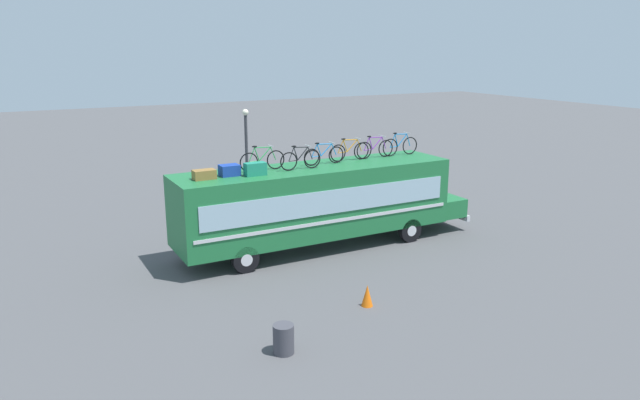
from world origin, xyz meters
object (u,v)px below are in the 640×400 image
rooftop_bicycle_2 (300,159)px  rooftop_bicycle_6 (400,146)px  rooftop_bicycle_5 (375,149)px  luggage_bag_3 (255,169)px  luggage_bag_1 (204,175)px  rooftop_bicycle_1 (262,160)px  rooftop_bicycle_3 (324,155)px  street_lamp (247,152)px  bus (320,201)px  traffic_cone (367,296)px  trash_bin (284,339)px  rooftop_bicycle_4 (350,151)px  luggage_bag_2 (229,170)px

rooftop_bicycle_2 → rooftop_bicycle_6: rooftop_bicycle_6 is taller
rooftop_bicycle_5 → luggage_bag_3: bearing=-171.7°
rooftop_bicycle_5 → rooftop_bicycle_6: rooftop_bicycle_6 is taller
luggage_bag_1 → rooftop_bicycle_1: size_ratio=0.43×
rooftop_bicycle_3 → street_lamp: street_lamp is taller
bus → street_lamp: (-0.44, 6.27, 0.94)m
traffic_cone → street_lamp: (0.89, 11.71, 2.47)m
luggage_bag_3 → rooftop_bicycle_2: bearing=5.1°
rooftop_bicycle_3 → rooftop_bicycle_6: rooftop_bicycle_6 is taller
luggage_bag_3 → rooftop_bicycle_2: size_ratio=0.46×
luggage_bag_1 → trash_bin: bearing=-92.0°
bus → rooftop_bicycle_2: (-0.91, -0.21, 1.71)m
traffic_cone → rooftop_bicycle_6: bearing=47.8°
rooftop_bicycle_5 → street_lamp: 6.71m
luggage_bag_1 → rooftop_bicycle_3: bearing=4.0°
rooftop_bicycle_5 → rooftop_bicycle_1: bearing=-178.3°
rooftop_bicycle_1 → rooftop_bicycle_4: 3.76m
luggage_bag_3 → street_lamp: size_ratio=0.16×
luggage_bag_1 → traffic_cone: (3.16, -5.33, -3.02)m
rooftop_bicycle_5 → rooftop_bicycle_6: size_ratio=1.01×
luggage_bag_3 → rooftop_bicycle_5: (5.49, 0.80, 0.16)m
luggage_bag_3 → rooftop_bicycle_6: 6.78m
bus → traffic_cone: bus is taller
rooftop_bicycle_1 → trash_bin: size_ratio=2.27×
rooftop_bicycle_6 → street_lamp: 7.37m
luggage_bag_3 → rooftop_bicycle_2: 1.85m
rooftop_bicycle_6 → bus: bearing=-173.8°
rooftop_bicycle_1 → traffic_cone: 6.63m
luggage_bag_2 → rooftop_bicycle_4: (5.11, 0.41, 0.19)m
rooftop_bicycle_4 → rooftop_bicycle_1: bearing=-177.9°
bus → luggage_bag_1: luggage_bag_1 is taller
luggage_bag_3 → street_lamp: bearing=70.9°
trash_bin → rooftop_bicycle_3: bearing=54.4°
rooftop_bicycle_1 → rooftop_bicycle_2: rooftop_bicycle_1 is taller
rooftop_bicycle_4 → rooftop_bicycle_6: 2.42m
luggage_bag_1 → street_lamp: size_ratio=0.16×
luggage_bag_1 → street_lamp: 7.58m
traffic_cone → rooftop_bicycle_5: bearing=55.2°
rooftop_bicycle_5 → luggage_bag_1: bearing=-175.8°
rooftop_bicycle_3 → rooftop_bicycle_4: (1.26, 0.20, 0.02)m
bus → luggage_bag_3: bearing=-172.1°
rooftop_bicycle_3 → rooftop_bicycle_5: (2.44, 0.20, 0.02)m
rooftop_bicycle_3 → rooftop_bicycle_5: 2.45m
luggage_bag_3 → traffic_cone: 6.09m
luggage_bag_1 → rooftop_bicycle_2: bearing=-1.7°
luggage_bag_1 → rooftop_bicycle_2: 3.60m
luggage_bag_3 → rooftop_bicycle_3: (3.05, 0.60, 0.14)m
luggage_bag_1 → trash_bin: (-0.24, -6.70, -2.96)m
rooftop_bicycle_3 → rooftop_bicycle_5: bearing=4.6°
rooftop_bicycle_4 → traffic_cone: rooftop_bicycle_4 is taller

